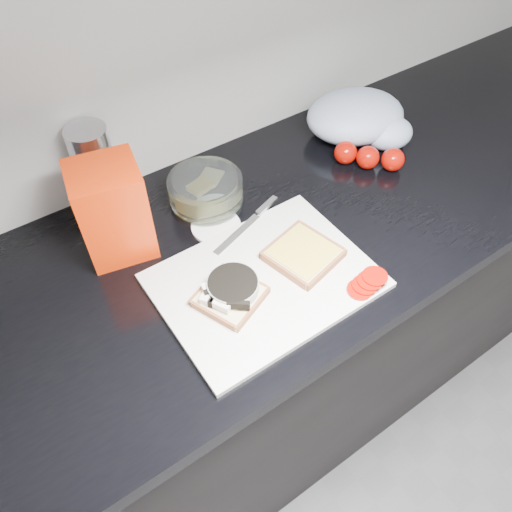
{
  "coord_description": "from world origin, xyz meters",
  "views": [
    {
      "loc": [
        -0.45,
        0.61,
        1.66
      ],
      "look_at": [
        -0.1,
        1.11,
        0.95
      ],
      "focal_mm": 35.0,
      "sensor_mm": 36.0,
      "label": 1
    }
  ],
  "objects_px": {
    "glass_bowl": "(206,192)",
    "steel_canister": "(97,170)",
    "bread_bag": "(113,211)",
    "cutting_board": "(265,281)"
  },
  "relations": [
    {
      "from": "glass_bowl",
      "to": "steel_canister",
      "type": "bearing_deg",
      "value": 147.99
    },
    {
      "from": "bread_bag",
      "to": "steel_canister",
      "type": "height_order",
      "value": "same"
    },
    {
      "from": "glass_bowl",
      "to": "bread_bag",
      "type": "distance_m",
      "value": 0.22
    },
    {
      "from": "cutting_board",
      "to": "glass_bowl",
      "type": "relative_size",
      "value": 2.48
    },
    {
      "from": "glass_bowl",
      "to": "steel_canister",
      "type": "relative_size",
      "value": 0.81
    },
    {
      "from": "cutting_board",
      "to": "glass_bowl",
      "type": "xyz_separation_m",
      "value": [
        0.02,
        0.26,
        0.03
      ]
    },
    {
      "from": "bread_bag",
      "to": "steel_canister",
      "type": "relative_size",
      "value": 1.0
    },
    {
      "from": "cutting_board",
      "to": "bread_bag",
      "type": "xyz_separation_m",
      "value": [
        -0.18,
        0.24,
        0.09
      ]
    },
    {
      "from": "glass_bowl",
      "to": "bread_bag",
      "type": "bearing_deg",
      "value": -176.29
    },
    {
      "from": "steel_canister",
      "to": "cutting_board",
      "type": "bearing_deg",
      "value": -66.46
    }
  ]
}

